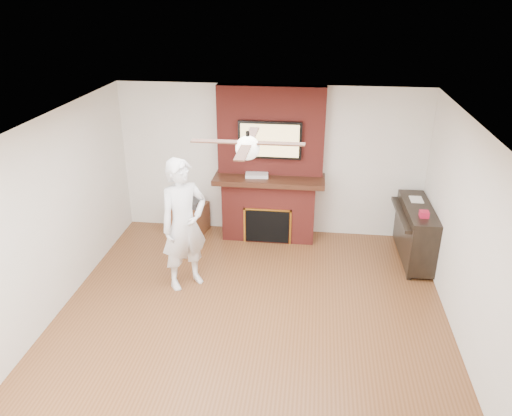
# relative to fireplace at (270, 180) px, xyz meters

# --- Properties ---
(room_shell) EXTENTS (5.36, 5.86, 2.86)m
(room_shell) POSITION_rel_fireplace_xyz_m (0.00, -2.55, 0.25)
(room_shell) COLOR brown
(room_shell) RESTS_ON ground
(fireplace) EXTENTS (1.78, 0.64, 2.50)m
(fireplace) POSITION_rel_fireplace_xyz_m (0.00, 0.00, 0.00)
(fireplace) COLOR maroon
(fireplace) RESTS_ON ground
(tv) EXTENTS (1.00, 0.08, 0.60)m
(tv) POSITION_rel_fireplace_xyz_m (0.00, -0.05, 0.68)
(tv) COLOR black
(tv) RESTS_ON fireplace
(ceiling_fan) EXTENTS (1.21, 1.21, 0.31)m
(ceiling_fan) POSITION_rel_fireplace_xyz_m (-0.00, -2.55, 1.34)
(ceiling_fan) COLOR black
(ceiling_fan) RESTS_ON room_shell
(person) EXTENTS (0.81, 0.80, 1.87)m
(person) POSITION_rel_fireplace_xyz_m (-1.00, -1.67, -0.06)
(person) COLOR silver
(person) RESTS_ON ground
(side_table) EXTENTS (0.62, 0.62, 0.61)m
(side_table) POSITION_rel_fireplace_xyz_m (-1.36, -0.07, -0.72)
(side_table) COLOR #582F19
(side_table) RESTS_ON ground
(piano) EXTENTS (0.53, 1.36, 0.97)m
(piano) POSITION_rel_fireplace_xyz_m (2.28, -0.55, -0.52)
(piano) COLOR black
(piano) RESTS_ON ground
(cable_box) EXTENTS (0.38, 0.24, 0.05)m
(cable_box) POSITION_rel_fireplace_xyz_m (-0.20, -0.10, 0.11)
(cable_box) COLOR silver
(cable_box) RESTS_ON fireplace
(candle_orange) EXTENTS (0.07, 0.07, 0.13)m
(candle_orange) POSITION_rel_fireplace_xyz_m (-0.17, -0.19, -0.93)
(candle_orange) COLOR red
(candle_orange) RESTS_ON ground
(candle_green) EXTENTS (0.07, 0.07, 0.10)m
(candle_green) POSITION_rel_fireplace_xyz_m (-0.03, -0.22, -0.94)
(candle_green) COLOR #406D2B
(candle_green) RESTS_ON ground
(candle_cream) EXTENTS (0.08, 0.08, 0.10)m
(candle_cream) POSITION_rel_fireplace_xyz_m (0.01, -0.17, -0.95)
(candle_cream) COLOR #F5E6C3
(candle_cream) RESTS_ON ground
(candle_blue) EXTENTS (0.06, 0.06, 0.07)m
(candle_blue) POSITION_rel_fireplace_xyz_m (0.23, -0.26, -0.96)
(candle_blue) COLOR navy
(candle_blue) RESTS_ON ground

